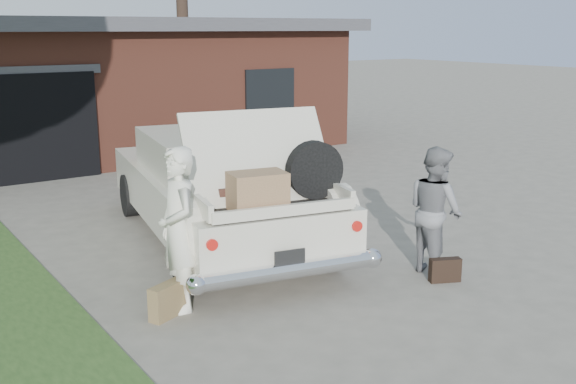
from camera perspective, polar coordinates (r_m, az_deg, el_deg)
ground at (r=8.19m, az=2.39°, el=-8.33°), size 90.00×90.00×0.00m
house at (r=18.45m, az=-16.97°, el=8.79°), size 12.80×7.80×3.30m
sedan at (r=9.89m, az=-6.02°, el=0.41°), size 3.13×5.80×2.10m
woman_left at (r=7.49m, az=-9.27°, el=-3.17°), size 0.51×0.72×1.84m
woman_right at (r=8.74m, az=12.35°, el=-1.54°), size 0.74×0.89×1.64m
suitcase_left at (r=7.54m, az=-10.08°, el=-8.98°), size 0.51×0.34×0.38m
suitcase_right at (r=8.63m, az=13.15°, el=-6.45°), size 0.41×0.27×0.30m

